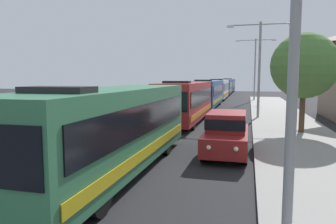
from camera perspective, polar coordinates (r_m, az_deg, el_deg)
The scene contains 11 objects.
bus_lead at distance 11.33m, azimuth -9.72°, elevation -2.64°, with size 2.58×11.21×3.21m.
bus_second_in_line at distance 23.91m, azimuth 3.31°, elevation 2.11°, with size 2.58×10.85×3.21m.
bus_middle at distance 36.49m, azimuth 7.19°, elevation 3.52°, with size 2.58×11.87×3.21m.
bus_fourth_in_line at distance 49.79m, azimuth 9.15°, elevation 4.22°, with size 2.58×10.59×3.21m.
bus_rear at distance 62.66m, azimuth 10.25°, elevation 4.61°, with size 2.58×10.79×3.21m.
bus_tail_end at distance 75.33m, azimuth 10.97°, elevation 4.87°, with size 2.58×12.16×3.21m.
white_suv at distance 14.22m, azimuth 10.61°, elevation -3.52°, with size 1.86×4.68×1.90m.
box_truck_oncoming at distance 84.25m, azimuth 9.08°, elevation 5.06°, with size 2.35×8.15×3.15m.
streetlamp_mid at distance 26.89m, azimuth 16.33°, elevation 9.16°, with size 5.35×0.28×7.74m.
streetlamp_far at distance 47.43m, azimuth 15.56°, elevation 8.56°, with size 5.62×0.28×8.82m.
roadside_tree at distance 20.30m, azimuth 23.53°, elevation 7.69°, with size 3.87×3.87×5.90m.
Camera 1 is at (3.30, -0.78, 3.43)m, focal length 33.50 mm.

